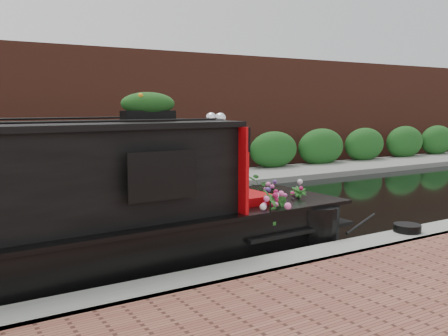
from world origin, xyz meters
TOP-DOWN VIEW (x-y plane):
  - ground at (0.00, 0.00)m, footprint 80.00×80.00m
  - near_bank_coping at (0.00, -3.30)m, footprint 40.00×0.60m
  - far_bank_path at (0.00, 4.20)m, footprint 40.00×2.40m
  - far_hedge at (0.00, 5.10)m, footprint 40.00×1.10m
  - far_brick_wall at (0.00, 7.20)m, footprint 40.00×1.00m
  - rope_fender at (2.27, -1.91)m, footprint 0.34×0.36m
  - coiled_mooring_rope at (2.94, -3.20)m, footprint 0.43×0.43m

SIDE VIEW (x-z plane):
  - ground at x=0.00m, z-range 0.00..0.00m
  - near_bank_coping at x=0.00m, z-range -0.25..0.25m
  - far_bank_path at x=0.00m, z-range -0.17..0.17m
  - far_hedge at x=0.00m, z-range -1.40..1.40m
  - far_brick_wall at x=0.00m, z-range -4.00..4.00m
  - rope_fender at x=2.27m, z-range 0.00..0.34m
  - coiled_mooring_rope at x=2.94m, z-range 0.25..0.37m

